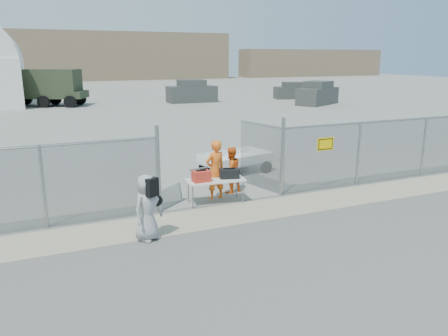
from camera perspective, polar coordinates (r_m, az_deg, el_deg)
name	(u,v)px	position (r m, az deg, el deg)	size (l,w,h in m)	color
ground	(254,226)	(11.60, 3.94, -7.52)	(160.00, 160.00, 0.00)	#505050
tarmac_inside	(83,97)	(51.97, -17.93, 8.85)	(160.00, 80.00, 0.01)	gray
dirt_strip	(238,213)	(12.43, 1.83, -5.93)	(44.00, 1.60, 0.01)	tan
distant_hills	(88,56)	(88.12, -17.30, 13.78)	(140.00, 6.00, 9.00)	#7F684F
chain_link_fence	(224,168)	(12.98, 0.00, 0.00)	(40.00, 0.20, 2.20)	gray
folding_table	(216,191)	(13.21, -1.11, -3.04)	(1.75, 0.73, 0.74)	silver
orange_bag	(201,176)	(12.84, -2.98, -1.09)	(0.51, 0.34, 0.32)	red
black_duffel	(229,174)	(13.21, 0.69, -0.72)	(0.58, 0.34, 0.28)	black
security_worker_left	(215,170)	(13.39, -1.15, -0.28)	(0.69, 0.45, 1.88)	orange
security_worker_right	(231,170)	(14.11, 0.88, -0.27)	(0.74, 0.57, 1.51)	orange
visitor	(147,208)	(10.62, -9.99, -5.12)	(0.80, 0.52, 1.63)	#999999
utility_trailer	(235,162)	(16.64, 1.51, 0.75)	(3.38, 1.74, 0.82)	silver
military_truck	(46,88)	(42.79, -22.21, 9.67)	(6.86, 2.53, 3.27)	#2D3621
parked_vehicle_near	(192,91)	(43.34, -4.24, 9.95)	(4.70, 2.13, 2.13)	#3D403C
parked_vehicle_mid	(293,91)	(47.53, 8.95, 9.95)	(3.79, 1.71, 1.71)	#3D403C
parked_vehicle_far	(318,93)	(41.99, 12.14, 9.53)	(4.66, 2.11, 2.11)	#3D403C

